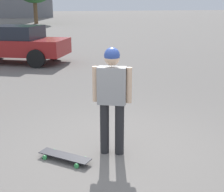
{
  "coord_description": "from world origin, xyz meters",
  "views": [
    {
      "loc": [
        -1.56,
        -4.1,
        2.2
      ],
      "look_at": [
        0.0,
        0.0,
        0.92
      ],
      "focal_mm": 50.0,
      "sensor_mm": 36.0,
      "label": 1
    }
  ],
  "objects": [
    {
      "name": "ground_plane",
      "position": [
        0.0,
        0.0,
        0.0
      ],
      "size": [
        220.0,
        220.0,
        0.0
      ],
      "primitive_type": "plane",
      "color": "slate"
    },
    {
      "name": "person",
      "position": [
        0.0,
        0.0,
        0.97
      ],
      "size": [
        0.51,
        0.38,
        1.63
      ],
      "rotation": [
        0.0,
        0.0,
        -0.52
      ],
      "color": "#262628",
      "rests_on": "ground_plane"
    },
    {
      "name": "skateboard",
      "position": [
        -0.74,
        0.02,
        0.07
      ],
      "size": [
        0.7,
        0.74,
        0.08
      ],
      "rotation": [
        0.0,
        0.0,
        2.31
      ],
      "color": "#232328",
      "rests_on": "ground_plane"
    },
    {
      "name": "car_parked_near",
      "position": [
        -0.77,
        8.69,
        0.75
      ],
      "size": [
        4.43,
        3.63,
        1.43
      ],
      "rotation": [
        0.0,
        0.0,
        2.6
      ],
      "color": "maroon",
      "rests_on": "ground_plane"
    }
  ]
}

